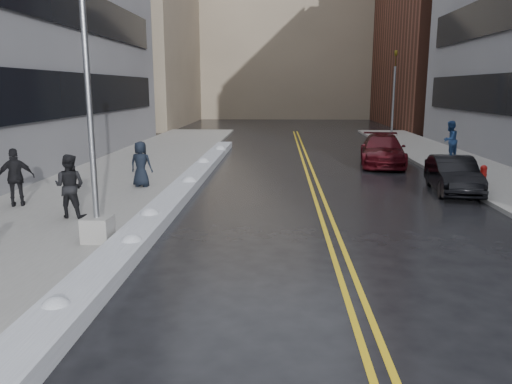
# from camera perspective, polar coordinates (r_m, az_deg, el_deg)

# --- Properties ---
(ground) EXTENTS (160.00, 160.00, 0.00)m
(ground) POSITION_cam_1_polar(r_m,az_deg,el_deg) (10.23, -3.62, -10.03)
(ground) COLOR black
(ground) RESTS_ON ground
(sidewalk_west) EXTENTS (5.50, 50.00, 0.15)m
(sidewalk_west) POSITION_cam_1_polar(r_m,az_deg,el_deg) (20.93, -16.42, 1.09)
(sidewalk_west) COLOR gray
(sidewalk_west) RESTS_ON ground
(sidewalk_east) EXTENTS (4.00, 50.00, 0.15)m
(sidewalk_east) POSITION_cam_1_polar(r_m,az_deg,el_deg) (21.71, 26.89, 0.65)
(sidewalk_east) COLOR gray
(sidewalk_east) RESTS_ON ground
(lane_line_left) EXTENTS (0.12, 50.00, 0.01)m
(lane_line_left) POSITION_cam_1_polar(r_m,az_deg,el_deg) (19.84, 6.29, 0.72)
(lane_line_left) COLOR gold
(lane_line_left) RESTS_ON ground
(lane_line_right) EXTENTS (0.12, 50.00, 0.01)m
(lane_line_right) POSITION_cam_1_polar(r_m,az_deg,el_deg) (19.86, 7.16, 0.71)
(lane_line_right) COLOR gold
(lane_line_right) RESTS_ON ground
(snow_ridge) EXTENTS (0.90, 30.00, 0.34)m
(snow_ridge) POSITION_cam_1_polar(r_m,az_deg,el_deg) (18.15, -8.59, 0.15)
(snow_ridge) COLOR silver
(snow_ridge) RESTS_ON ground
(building_west_far) EXTENTS (14.00, 22.00, 18.00)m
(building_west_far) POSITION_cam_1_polar(r_m,az_deg,el_deg) (56.19, -15.17, 16.75)
(building_west_far) COLOR gray
(building_west_far) RESTS_ON ground
(building_far) EXTENTS (36.00, 16.00, 22.00)m
(building_far) POSITION_cam_1_polar(r_m,az_deg,el_deg) (69.81, 3.57, 17.73)
(building_far) COLOR gray
(building_far) RESTS_ON ground
(lamppost) EXTENTS (0.65, 0.65, 7.62)m
(lamppost) POSITION_cam_1_polar(r_m,az_deg,el_deg) (12.31, -18.26, 5.31)
(lamppost) COLOR gray
(lamppost) RESTS_ON sidewalk_west
(fire_hydrant) EXTENTS (0.26, 0.26, 0.73)m
(fire_hydrant) POSITION_cam_1_polar(r_m,az_deg,el_deg) (21.24, 24.55, 1.94)
(fire_hydrant) COLOR maroon
(fire_hydrant) RESTS_ON sidewalk_east
(traffic_signal) EXTENTS (0.16, 0.20, 6.00)m
(traffic_signal) POSITION_cam_1_polar(r_m,az_deg,el_deg) (34.25, 15.46, 10.75)
(traffic_signal) COLOR gray
(traffic_signal) RESTS_ON sidewalk_east
(pedestrian_b) EXTENTS (0.94, 0.76, 1.82)m
(pedestrian_b) POSITION_cam_1_polar(r_m,az_deg,el_deg) (15.17, -20.52, 0.65)
(pedestrian_b) COLOR black
(pedestrian_b) RESTS_ON sidewalk_west
(pedestrian_c) EXTENTS (0.91, 0.66, 1.71)m
(pedestrian_c) POSITION_cam_1_polar(r_m,az_deg,el_deg) (19.16, -13.01, 3.12)
(pedestrian_c) COLOR black
(pedestrian_c) RESTS_ON sidewalk_west
(pedestrian_d) EXTENTS (1.16, 0.84, 1.82)m
(pedestrian_d) POSITION_cam_1_polar(r_m,az_deg,el_deg) (17.27, -25.74, 1.51)
(pedestrian_d) COLOR black
(pedestrian_d) RESTS_ON sidewalk_west
(pedestrian_east) EXTENTS (1.22, 1.20, 1.98)m
(pedestrian_east) POSITION_cam_1_polar(r_m,az_deg,el_deg) (27.89, 21.27, 5.55)
(pedestrian_east) COLOR navy
(pedestrian_east) RESTS_ON sidewalk_east
(car_black) EXTENTS (1.84, 4.17, 1.33)m
(car_black) POSITION_cam_1_polar(r_m,az_deg,el_deg) (19.72, 21.60, 1.84)
(car_black) COLOR black
(car_black) RESTS_ON ground
(car_maroon) EXTENTS (2.78, 5.39, 1.50)m
(car_maroon) POSITION_cam_1_polar(r_m,az_deg,el_deg) (25.74, 14.25, 4.65)
(car_maroon) COLOR #420A10
(car_maroon) RESTS_ON ground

